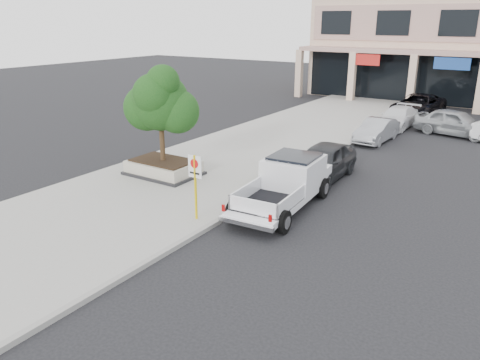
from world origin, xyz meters
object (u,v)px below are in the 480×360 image
Objects in this scene: planter_tree at (165,102)px; curb_car_a at (322,162)px; no_parking_sign at (195,179)px; curb_car_b at (377,130)px; curb_car_d at (418,106)px; planter at (164,167)px; lot_car_a at (455,123)px; pickup_truck at (282,186)px; curb_car_c at (397,118)px.

planter_tree is 0.86× the size of curb_car_a.
no_parking_sign is 14.93m from curb_car_b.
curb_car_d is at bearing 88.83° from curb_car_a.
curb_car_a reaches higher than planter.
lot_car_a is at bearing 59.25° from planter.
no_parking_sign is at bearing -90.25° from curb_car_d.
pickup_truck is 16.45m from lot_car_a.
no_parking_sign is at bearing -105.07° from curb_car_a.
curb_car_a is at bearing 75.94° from no_parking_sign.
curb_car_d is 5.76m from lot_car_a.
planter_tree is 6.57m from pickup_truck.
curb_car_b is 5.40m from lot_car_a.
pickup_truck is at bearing -88.62° from curb_car_a.
curb_car_d is (0.19, 8.79, 0.16)m from curb_car_b.
planter_tree reaches higher than curb_car_b.
curb_car_a is 12.55m from lot_car_a.
no_parking_sign reaches higher than curb_car_a.
curb_car_c is at bearing -88.93° from curb_car_d.
planter is 0.68× the size of lot_car_a.
planter is 0.54× the size of curb_car_d.
no_parking_sign reaches higher than pickup_truck.
planter is 0.80× the size of curb_car_b.
planter_tree is 1.74× the size of no_parking_sign.
planter is at bearing 160.71° from lot_car_a.
pickup_truck is 1.25× the size of curb_car_a.
lot_car_a is (9.27, 15.65, -2.61)m from planter_tree.
planter is at bearing 173.09° from pickup_truck.
curb_car_b is at bearing -86.10° from curb_car_c.
planter is at bearing -149.32° from curb_car_a.
curb_car_c is at bearing 87.33° from pickup_truck.
lot_car_a reaches higher than curb_car_b.
curb_car_b is 0.68× the size of curb_car_d.
lot_car_a is (3.21, 16.14, -0.11)m from pickup_truck.
curb_car_d is (0.05, 16.78, 0.03)m from curb_car_a.
no_parking_sign is at bearing -127.99° from pickup_truck.
curb_car_c is (5.85, 16.14, 0.20)m from planter.
no_parking_sign is at bearing -92.76° from curb_car_b.
no_parking_sign is at bearing 176.40° from lot_car_a.
lot_car_a is at bearing -1.90° from curb_car_c.
lot_car_a is at bearing 52.59° from curb_car_b.
pickup_truck is at bearing -85.67° from curb_car_d.
curb_car_c is (-0.34, 16.47, -0.25)m from pickup_truck.
planter is 6.22m from pickup_truck.
pickup_truck reaches higher than planter.
planter is 0.80× the size of planter_tree.
curb_car_a is at bearing -85.72° from curb_car_b.
planter is at bearing -102.50° from curb_car_d.
planter_tree is 0.85× the size of lot_car_a.
curb_car_c is 0.78× the size of curb_car_d.
pickup_truck is 1.46× the size of curb_car_b.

